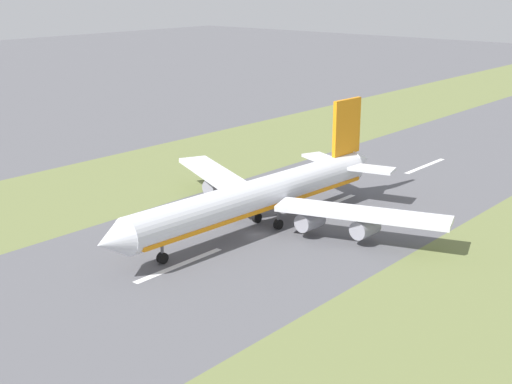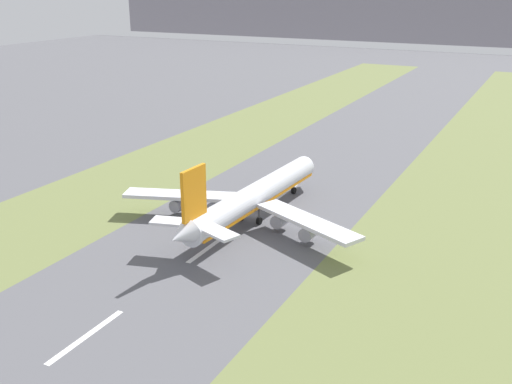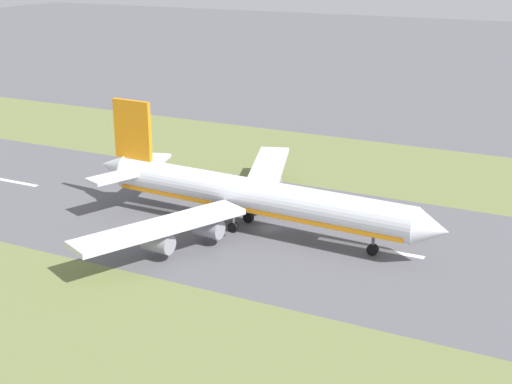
# 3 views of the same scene
# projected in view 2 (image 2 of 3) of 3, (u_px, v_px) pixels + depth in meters

# --- Properties ---
(ground_plane) EXTENTS (800.00, 800.00, 0.00)m
(ground_plane) POSITION_uv_depth(u_px,v_px,m) (254.00, 215.00, 152.13)
(ground_plane) COLOR #56565B
(grass_median_west) EXTENTS (40.00, 600.00, 0.01)m
(grass_median_west) POSITION_uv_depth(u_px,v_px,m) (114.00, 189.00, 171.34)
(grass_median_west) COLOR olive
(grass_median_west) RESTS_ON ground
(grass_median_east) EXTENTS (40.00, 600.00, 0.01)m
(grass_median_east) POSITION_uv_depth(u_px,v_px,m) (434.00, 249.00, 132.91)
(grass_median_east) COLOR olive
(grass_median_east) RESTS_ON ground
(centreline_dash_near) EXTENTS (1.20, 18.00, 0.01)m
(centreline_dash_near) POSITION_uv_depth(u_px,v_px,m) (86.00, 336.00, 100.27)
(centreline_dash_near) COLOR silver
(centreline_dash_near) RESTS_ON ground
(centreline_dash_mid) EXTENTS (1.20, 18.00, 0.01)m
(centreline_dash_mid) POSITION_uv_depth(u_px,v_px,m) (210.00, 247.00, 133.90)
(centreline_dash_mid) COLOR silver
(centreline_dash_mid) RESTS_ON ground
(centreline_dash_far) EXTENTS (1.20, 18.00, 0.01)m
(centreline_dash_far) POSITION_uv_depth(u_px,v_px,m) (284.00, 194.00, 167.52)
(centreline_dash_far) COLOR silver
(centreline_dash_far) RESTS_ON ground
(airplane_main_jet) EXTENTS (64.06, 67.19, 20.20)m
(airplane_main_jet) POSITION_uv_depth(u_px,v_px,m) (252.00, 198.00, 146.51)
(airplane_main_jet) COLOR silver
(airplane_main_jet) RESTS_ON ground
(mountain_ridge) EXTENTS (800.00, 120.00, 69.67)m
(mountain_ridge) POSITION_uv_depth(u_px,v_px,m) (499.00, 4.00, 577.63)
(mountain_ridge) COLOR gray
(mountain_ridge) RESTS_ON ground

